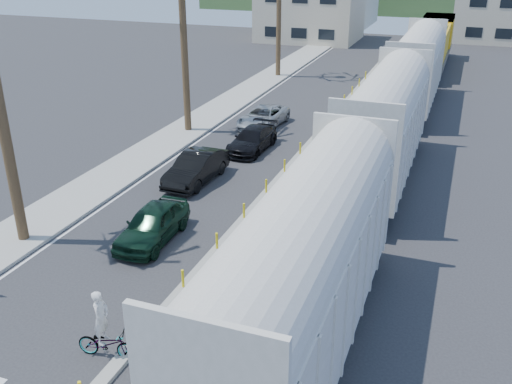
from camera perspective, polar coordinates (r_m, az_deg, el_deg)
ground at (r=17.79m, az=-14.95°, el=-17.87°), size 140.00×140.00×0.00m
sidewalk at (r=40.98m, az=-5.14°, el=7.38°), size 3.00×90.00×0.15m
rails at (r=40.30m, az=14.54°, el=6.36°), size 1.56×100.00×0.06m
median at (r=33.61m, az=4.40°, el=3.71°), size 0.45×60.00×0.85m
lane_markings at (r=38.79m, az=3.44°, el=6.38°), size 9.42×90.00×0.01m
freight_train at (r=35.37m, az=14.16°, el=8.87°), size 3.00×60.94×5.85m
car_lead at (r=24.23m, az=-10.32°, el=-3.18°), size 2.17×4.61×1.52m
car_second at (r=29.84m, az=-6.00°, el=2.42°), size 2.02×4.88×1.56m
car_third at (r=34.36m, az=-0.36°, el=5.28°), size 2.24×4.82×1.36m
car_rear at (r=38.95m, az=0.72°, el=7.54°), size 3.04×5.27×1.37m
cyclist at (r=18.17m, az=-14.79°, el=-13.84°), size 1.12×2.08×2.31m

